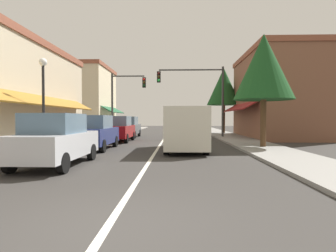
{
  "coord_description": "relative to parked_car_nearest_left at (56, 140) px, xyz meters",
  "views": [
    {
      "loc": [
        1.03,
        -4.03,
        1.6
      ],
      "look_at": [
        0.47,
        13.59,
        1.14
      ],
      "focal_mm": 30.21,
      "sensor_mm": 36.0,
      "label": 1
    }
  ],
  "objects": [
    {
      "name": "van_in_lane",
      "position": [
        4.48,
        4.66,
        0.27
      ],
      "size": [
        2.05,
        5.2,
        2.12
      ],
      "rotation": [
        0.0,
        0.0,
        0.01
      ],
      "color": "beige",
      "rests_on": "ground"
    },
    {
      "name": "storefront_right_block",
      "position": [
        12.59,
        14.64,
        2.68
      ],
      "size": [
        6.76,
        10.2,
        7.11
      ],
      "color": "brown",
      "rests_on": "ground"
    },
    {
      "name": "parked_car_second_left",
      "position": [
        -0.19,
        5.06,
        0.0
      ],
      "size": [
        1.8,
        4.11,
        1.77
      ],
      "rotation": [
        0.0,
        0.0,
        0.0
      ],
      "color": "navy",
      "rests_on": "ground"
    },
    {
      "name": "sidewalk_left",
      "position": [
        -2.44,
        12.64,
        -0.82
      ],
      "size": [
        2.6,
        56.0,
        0.12
      ],
      "primitive_type": "cube",
      "color": "gray",
      "rests_on": "ground"
    },
    {
      "name": "ground_plane",
      "position": [
        3.06,
        12.64,
        -0.88
      ],
      "size": [
        80.0,
        80.0,
        0.0
      ],
      "primitive_type": "plane",
      "color": "#33302D"
    },
    {
      "name": "parked_car_nearest_left",
      "position": [
        0.0,
        0.0,
        0.0
      ],
      "size": [
        1.79,
        4.1,
        1.77
      ],
      "rotation": [
        0.0,
        0.0,
        -0.0
      ],
      "color": "#B7BABF",
      "rests_on": "ground"
    },
    {
      "name": "storefront_far_left",
      "position": [
        -6.45,
        22.64,
        2.88
      ],
      "size": [
        6.74,
        8.2,
        7.51
      ],
      "color": "beige",
      "rests_on": "ground"
    },
    {
      "name": "traffic_signal_left_corner",
      "position": [
        -0.72,
        15.78,
        2.85
      ],
      "size": [
        3.15,
        0.5,
        5.65
      ],
      "color": "#333333",
      "rests_on": "ground"
    },
    {
      "name": "street_lamp_left_near",
      "position": [
        -1.97,
        3.25,
        2.08
      ],
      "size": [
        0.36,
        0.36,
        4.33
      ],
      "color": "black",
      "rests_on": "ground"
    },
    {
      "name": "tree_right_near",
      "position": [
        8.66,
        5.71,
        3.43
      ],
      "size": [
        3.15,
        3.15,
        6.06
      ],
      "color": "#4C331E",
      "rests_on": "ground"
    },
    {
      "name": "tree_right_far",
      "position": [
        8.89,
        19.85,
        4.0
      ],
      "size": [
        3.44,
        3.44,
        6.79
      ],
      "color": "#4C331E",
      "rests_on": "ground"
    },
    {
      "name": "parked_car_far_left",
      "position": [
        -0.13,
        14.6,
        0.0
      ],
      "size": [
        1.82,
        4.12,
        1.77
      ],
      "rotation": [
        0.0,
        0.0,
        -0.01
      ],
      "color": "#4C5156",
      "rests_on": "ground"
    },
    {
      "name": "parked_car_third_left",
      "position": [
        0.02,
        10.08,
        0.0
      ],
      "size": [
        1.8,
        4.11,
        1.77
      ],
      "rotation": [
        0.0,
        0.0,
        0.0
      ],
      "color": "maroon",
      "rests_on": "ground"
    },
    {
      "name": "lane_center_stripe",
      "position": [
        3.06,
        12.64,
        -0.88
      ],
      "size": [
        0.14,
        52.0,
        0.01
      ],
      "primitive_type": "cube",
      "color": "silver",
      "rests_on": "ground"
    },
    {
      "name": "sidewalk_right",
      "position": [
        8.56,
        12.64,
        -0.82
      ],
      "size": [
        2.6,
        56.0,
        0.12
      ],
      "primitive_type": "cube",
      "color": "gray",
      "rests_on": "ground"
    },
    {
      "name": "traffic_signal_mast_arm",
      "position": [
        5.98,
        14.03,
        3.16
      ],
      "size": [
        5.52,
        0.5,
        5.88
      ],
      "color": "#333333",
      "rests_on": "ground"
    }
  ]
}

